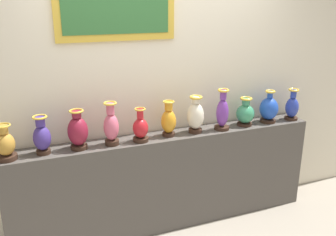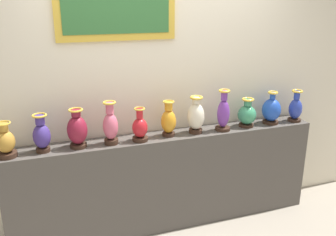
{
  "view_description": "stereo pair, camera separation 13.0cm",
  "coord_description": "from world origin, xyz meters",
  "px_view_note": "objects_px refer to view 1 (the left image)",
  "views": [
    {
      "loc": [
        -1.17,
        -3.0,
        2.2
      ],
      "look_at": [
        0.0,
        0.0,
        1.13
      ],
      "focal_mm": 39.01,
      "sensor_mm": 36.0,
      "label": 1
    },
    {
      "loc": [
        -1.04,
        -3.04,
        2.2
      ],
      "look_at": [
        0.0,
        0.0,
        1.13
      ],
      "focal_mm": 39.01,
      "sensor_mm": 36.0,
      "label": 2
    }
  ],
  "objects_px": {
    "vase_rose": "(111,126)",
    "vase_amber": "(169,121)",
    "vase_indigo": "(42,137)",
    "vase_ivory": "(196,116)",
    "vase_ochre": "(5,145)",
    "vase_sapphire": "(269,109)",
    "vase_violet": "(222,113)",
    "vase_jade": "(245,113)",
    "vase_cobalt": "(292,107)",
    "vase_crimson": "(141,128)",
    "vase_burgundy": "(78,131)"
  },
  "relations": [
    {
      "from": "vase_rose",
      "to": "vase_amber",
      "type": "xyz_separation_m",
      "value": [
        0.55,
        0.02,
        -0.02
      ]
    },
    {
      "from": "vase_indigo",
      "to": "vase_rose",
      "type": "bearing_deg",
      "value": -1.32
    },
    {
      "from": "vase_indigo",
      "to": "vase_ivory",
      "type": "relative_size",
      "value": 0.91
    },
    {
      "from": "vase_ochre",
      "to": "vase_sapphire",
      "type": "distance_m",
      "value": 2.51
    },
    {
      "from": "vase_ochre",
      "to": "vase_violet",
      "type": "height_order",
      "value": "vase_violet"
    },
    {
      "from": "vase_amber",
      "to": "vase_jade",
      "type": "height_order",
      "value": "vase_amber"
    },
    {
      "from": "vase_cobalt",
      "to": "vase_sapphire",
      "type": "bearing_deg",
      "value": 176.54
    },
    {
      "from": "vase_indigo",
      "to": "vase_jade",
      "type": "xyz_separation_m",
      "value": [
        1.95,
        0.0,
        -0.02
      ]
    },
    {
      "from": "vase_indigo",
      "to": "vase_ochre",
      "type": "bearing_deg",
      "value": -176.46
    },
    {
      "from": "vase_crimson",
      "to": "vase_cobalt",
      "type": "relative_size",
      "value": 0.93
    },
    {
      "from": "vase_crimson",
      "to": "vase_sapphire",
      "type": "distance_m",
      "value": 1.39
    },
    {
      "from": "vase_ochre",
      "to": "vase_sapphire",
      "type": "height_order",
      "value": "vase_sapphire"
    },
    {
      "from": "vase_indigo",
      "to": "vase_burgundy",
      "type": "xyz_separation_m",
      "value": [
        0.29,
        -0.0,
        0.01
      ]
    },
    {
      "from": "vase_indigo",
      "to": "vase_violet",
      "type": "relative_size",
      "value": 0.81
    },
    {
      "from": "vase_ochre",
      "to": "vase_amber",
      "type": "bearing_deg",
      "value": 1.04
    },
    {
      "from": "vase_violet",
      "to": "vase_jade",
      "type": "relative_size",
      "value": 1.4
    },
    {
      "from": "vase_burgundy",
      "to": "vase_cobalt",
      "type": "height_order",
      "value": "vase_burgundy"
    },
    {
      "from": "vase_sapphire",
      "to": "vase_jade",
      "type": "bearing_deg",
      "value": 179.72
    },
    {
      "from": "vase_violet",
      "to": "vase_sapphire",
      "type": "xyz_separation_m",
      "value": [
        0.56,
        0.02,
        -0.03
      ]
    },
    {
      "from": "vase_rose",
      "to": "vase_jade",
      "type": "distance_m",
      "value": 1.37
    },
    {
      "from": "vase_amber",
      "to": "vase_jade",
      "type": "distance_m",
      "value": 0.83
    },
    {
      "from": "vase_ochre",
      "to": "vase_indigo",
      "type": "bearing_deg",
      "value": 3.54
    },
    {
      "from": "vase_sapphire",
      "to": "vase_cobalt",
      "type": "distance_m",
      "value": 0.28
    },
    {
      "from": "vase_indigo",
      "to": "vase_sapphire",
      "type": "relative_size",
      "value": 0.97
    },
    {
      "from": "vase_burgundy",
      "to": "vase_amber",
      "type": "xyz_separation_m",
      "value": [
        0.83,
        0.01,
        -0.01
      ]
    },
    {
      "from": "vase_crimson",
      "to": "vase_ivory",
      "type": "relative_size",
      "value": 0.86
    },
    {
      "from": "vase_violet",
      "to": "vase_sapphire",
      "type": "relative_size",
      "value": 1.2
    },
    {
      "from": "vase_indigo",
      "to": "vase_ivory",
      "type": "xyz_separation_m",
      "value": [
        1.39,
        -0.0,
        0.02
      ]
    },
    {
      "from": "vase_crimson",
      "to": "vase_violet",
      "type": "xyz_separation_m",
      "value": [
        0.84,
        0.01,
        0.05
      ]
    },
    {
      "from": "vase_ochre",
      "to": "vase_indigo",
      "type": "relative_size",
      "value": 0.9
    },
    {
      "from": "vase_ochre",
      "to": "vase_cobalt",
      "type": "xyz_separation_m",
      "value": [
        2.79,
        0.0,
        0.01
      ]
    },
    {
      "from": "vase_ochre",
      "to": "vase_cobalt",
      "type": "bearing_deg",
      "value": 0.07
    },
    {
      "from": "vase_rose",
      "to": "vase_cobalt",
      "type": "relative_size",
      "value": 1.17
    },
    {
      "from": "vase_sapphire",
      "to": "vase_amber",
      "type": "bearing_deg",
      "value": 179.75
    },
    {
      "from": "vase_ochre",
      "to": "vase_ivory",
      "type": "bearing_deg",
      "value": 0.54
    },
    {
      "from": "vase_burgundy",
      "to": "vase_jade",
      "type": "relative_size",
      "value": 1.19
    },
    {
      "from": "vase_rose",
      "to": "vase_crimson",
      "type": "distance_m",
      "value": 0.27
    },
    {
      "from": "vase_rose",
      "to": "vase_jade",
      "type": "relative_size",
      "value": 1.34
    },
    {
      "from": "vase_rose",
      "to": "vase_burgundy",
      "type": "bearing_deg",
      "value": 177.57
    },
    {
      "from": "vase_cobalt",
      "to": "vase_crimson",
      "type": "bearing_deg",
      "value": -179.51
    },
    {
      "from": "vase_ivory",
      "to": "vase_burgundy",
      "type": "bearing_deg",
      "value": 179.99
    },
    {
      "from": "vase_indigo",
      "to": "vase_violet",
      "type": "height_order",
      "value": "vase_violet"
    },
    {
      "from": "vase_crimson",
      "to": "vase_amber",
      "type": "xyz_separation_m",
      "value": [
        0.29,
        0.04,
        0.03
      ]
    },
    {
      "from": "vase_burgundy",
      "to": "vase_ivory",
      "type": "relative_size",
      "value": 0.96
    },
    {
      "from": "vase_amber",
      "to": "vase_ivory",
      "type": "bearing_deg",
      "value": -2.08
    },
    {
      "from": "vase_ochre",
      "to": "vase_cobalt",
      "type": "height_order",
      "value": "vase_cobalt"
    },
    {
      "from": "vase_burgundy",
      "to": "vase_crimson",
      "type": "height_order",
      "value": "vase_burgundy"
    },
    {
      "from": "vase_rose",
      "to": "vase_ivory",
      "type": "distance_m",
      "value": 0.82
    },
    {
      "from": "vase_crimson",
      "to": "vase_cobalt",
      "type": "bearing_deg",
      "value": 0.49
    },
    {
      "from": "vase_amber",
      "to": "vase_cobalt",
      "type": "xyz_separation_m",
      "value": [
        1.39,
        -0.02,
        -0.01
      ]
    }
  ]
}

